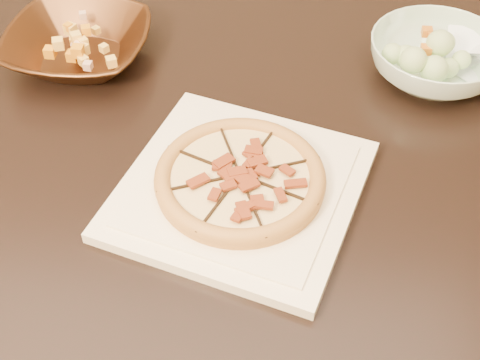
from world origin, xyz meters
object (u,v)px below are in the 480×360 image
(dining_table, at_px, (187,160))
(plate, at_px, (240,189))
(salad_bowl, at_px, (436,59))
(pizza, at_px, (240,178))
(bronze_bowl, at_px, (79,46))

(dining_table, xyz_separation_m, plate, (0.10, -0.16, 0.10))
(salad_bowl, bearing_deg, plate, -135.49)
(pizza, xyz_separation_m, salad_bowl, (0.31, 0.31, 0.00))
(dining_table, relative_size, pizza, 6.24)
(bronze_bowl, distance_m, salad_bowl, 0.63)
(dining_table, relative_size, bronze_bowl, 6.10)
(pizza, height_order, salad_bowl, salad_bowl)
(bronze_bowl, bearing_deg, dining_table, -35.33)
(bronze_bowl, relative_size, salad_bowl, 1.09)
(plate, xyz_separation_m, pizza, (0.00, 0.00, 0.02))
(plate, height_order, pizza, pizza)
(plate, distance_m, salad_bowl, 0.44)
(dining_table, distance_m, bronze_bowl, 0.28)
(pizza, relative_size, salad_bowl, 1.06)
(dining_table, height_order, bronze_bowl, bronze_bowl)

